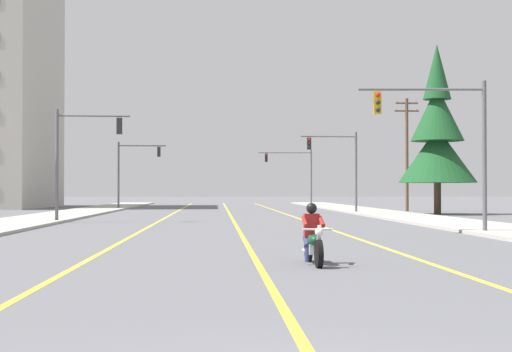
{
  "coord_description": "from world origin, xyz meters",
  "views": [
    {
      "loc": [
        -0.92,
        -6.05,
        1.77
      ],
      "look_at": [
        0.56,
        21.85,
        2.29
      ],
      "focal_mm": 53.24,
      "sensor_mm": 36.0,
      "label": 1
    }
  ],
  "objects_px": {
    "traffic_signal_near_left": "(78,149)",
    "traffic_signal_far_right": "(296,168)",
    "traffic_signal_mid_left": "(132,165)",
    "conifer_tree_right_verge_far": "(437,136)",
    "traffic_signal_near_right": "(448,132)",
    "traffic_signal_mid_right": "(340,160)",
    "motorcycle_with_rider": "(313,240)",
    "utility_pole_right_far": "(407,151)"
  },
  "relations": [
    {
      "from": "traffic_signal_mid_left",
      "to": "traffic_signal_near_right",
      "type": "bearing_deg",
      "value": -66.86
    },
    {
      "from": "traffic_signal_near_left",
      "to": "traffic_signal_mid_left",
      "type": "height_order",
      "value": "same"
    },
    {
      "from": "conifer_tree_right_verge_far",
      "to": "utility_pole_right_far",
      "type": "bearing_deg",
      "value": 91.47
    },
    {
      "from": "motorcycle_with_rider",
      "to": "utility_pole_right_far",
      "type": "relative_size",
      "value": 0.23
    },
    {
      "from": "traffic_signal_mid_right",
      "to": "traffic_signal_mid_left",
      "type": "xyz_separation_m",
      "value": [
        -17.15,
        12.79,
        0.0
      ]
    },
    {
      "from": "motorcycle_with_rider",
      "to": "traffic_signal_near_left",
      "type": "bearing_deg",
      "value": 112.32
    },
    {
      "from": "traffic_signal_near_right",
      "to": "traffic_signal_mid_right",
      "type": "height_order",
      "value": "same"
    },
    {
      "from": "traffic_signal_near_right",
      "to": "conifer_tree_right_verge_far",
      "type": "bearing_deg",
      "value": 74.44
    },
    {
      "from": "utility_pole_right_far",
      "to": "conifer_tree_right_verge_far",
      "type": "height_order",
      "value": "conifer_tree_right_verge_far"
    },
    {
      "from": "traffic_signal_mid_right",
      "to": "conifer_tree_right_verge_far",
      "type": "distance_m",
      "value": 7.44
    },
    {
      "from": "traffic_signal_far_right",
      "to": "utility_pole_right_far",
      "type": "xyz_separation_m",
      "value": [
        7.22,
        -19.91,
        0.89
      ]
    },
    {
      "from": "traffic_signal_near_right",
      "to": "conifer_tree_right_verge_far",
      "type": "relative_size",
      "value": 0.5
    },
    {
      "from": "motorcycle_with_rider",
      "to": "traffic_signal_mid_left",
      "type": "bearing_deg",
      "value": 100.86
    },
    {
      "from": "motorcycle_with_rider",
      "to": "traffic_signal_mid_left",
      "type": "height_order",
      "value": "traffic_signal_mid_left"
    },
    {
      "from": "traffic_signal_mid_right",
      "to": "traffic_signal_far_right",
      "type": "relative_size",
      "value": 1.0
    },
    {
      "from": "traffic_signal_mid_right",
      "to": "traffic_signal_near_left",
      "type": "bearing_deg",
      "value": -138.1
    },
    {
      "from": "motorcycle_with_rider",
      "to": "traffic_signal_mid_left",
      "type": "relative_size",
      "value": 0.35
    },
    {
      "from": "traffic_signal_mid_left",
      "to": "traffic_signal_mid_right",
      "type": "bearing_deg",
      "value": -36.71
    },
    {
      "from": "traffic_signal_near_left",
      "to": "traffic_signal_far_right",
      "type": "relative_size",
      "value": 1.0
    },
    {
      "from": "traffic_signal_near_right",
      "to": "traffic_signal_near_left",
      "type": "height_order",
      "value": "same"
    },
    {
      "from": "motorcycle_with_rider",
      "to": "traffic_signal_near_right",
      "type": "height_order",
      "value": "traffic_signal_near_right"
    },
    {
      "from": "motorcycle_with_rider",
      "to": "traffic_signal_far_right",
      "type": "bearing_deg",
      "value": 84.36
    },
    {
      "from": "traffic_signal_far_right",
      "to": "utility_pole_right_far",
      "type": "bearing_deg",
      "value": -70.07
    },
    {
      "from": "traffic_signal_far_right",
      "to": "conifer_tree_right_verge_far",
      "type": "distance_m",
      "value": 28.9
    },
    {
      "from": "traffic_signal_mid_left",
      "to": "conifer_tree_right_verge_far",
      "type": "distance_m",
      "value": 28.57
    },
    {
      "from": "utility_pole_right_far",
      "to": "traffic_signal_far_right",
      "type": "bearing_deg",
      "value": 109.93
    },
    {
      "from": "traffic_signal_near_left",
      "to": "traffic_signal_mid_left",
      "type": "bearing_deg",
      "value": 90.25
    },
    {
      "from": "traffic_signal_mid_left",
      "to": "utility_pole_right_far",
      "type": "height_order",
      "value": "utility_pole_right_far"
    },
    {
      "from": "traffic_signal_mid_left",
      "to": "conifer_tree_right_verge_far",
      "type": "relative_size",
      "value": 0.5
    },
    {
      "from": "utility_pole_right_far",
      "to": "traffic_signal_near_right",
      "type": "bearing_deg",
      "value": -101.47
    },
    {
      "from": "traffic_signal_mid_left",
      "to": "traffic_signal_far_right",
      "type": "height_order",
      "value": "same"
    },
    {
      "from": "traffic_signal_near_right",
      "to": "traffic_signal_mid_left",
      "type": "bearing_deg",
      "value": 113.14
    },
    {
      "from": "traffic_signal_near_left",
      "to": "traffic_signal_mid_right",
      "type": "bearing_deg",
      "value": 41.9
    },
    {
      "from": "traffic_signal_near_right",
      "to": "traffic_signal_near_left",
      "type": "bearing_deg",
      "value": 145.07
    },
    {
      "from": "traffic_signal_mid_left",
      "to": "traffic_signal_far_right",
      "type": "bearing_deg",
      "value": 36.57
    },
    {
      "from": "traffic_signal_near_right",
      "to": "traffic_signal_near_left",
      "type": "xyz_separation_m",
      "value": [
        -16.93,
        11.82,
        -0.07
      ]
    },
    {
      "from": "motorcycle_with_rider",
      "to": "traffic_signal_mid_right",
      "type": "height_order",
      "value": "traffic_signal_mid_right"
    },
    {
      "from": "motorcycle_with_rider",
      "to": "traffic_signal_mid_right",
      "type": "distance_m",
      "value": 40.13
    },
    {
      "from": "traffic_signal_far_right",
      "to": "traffic_signal_mid_left",
      "type": "bearing_deg",
      "value": -143.43
    },
    {
      "from": "traffic_signal_mid_right",
      "to": "traffic_signal_mid_left",
      "type": "bearing_deg",
      "value": 143.29
    },
    {
      "from": "traffic_signal_far_right",
      "to": "motorcycle_with_rider",
      "type": "bearing_deg",
      "value": -95.64
    },
    {
      "from": "traffic_signal_near_left",
      "to": "traffic_signal_mid_right",
      "type": "xyz_separation_m",
      "value": [
        17.03,
        15.28,
        0.02
      ]
    }
  ]
}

